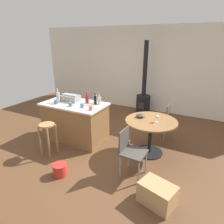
{
  "coord_description": "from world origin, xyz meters",
  "views": [
    {
      "loc": [
        1.99,
        -3.24,
        2.27
      ],
      "look_at": [
        0.13,
        0.35,
        0.77
      ],
      "focal_mm": 31.4,
      "sensor_mm": 36.0,
      "label": 1
    }
  ],
  "objects_px": {
    "cup_3": "(56,102)",
    "folding_chair_near": "(162,118)",
    "kitchen_island": "(75,121)",
    "folding_chair_far": "(130,149)",
    "bottle_3": "(95,99)",
    "bottle_0": "(87,99)",
    "bottle_2": "(95,100)",
    "wooden_stool": "(48,133)",
    "cup_1": "(70,105)",
    "cup_2": "(82,106)",
    "wine_glass": "(157,117)",
    "wood_stove": "(143,98)",
    "cup_0": "(91,108)",
    "bottle_4": "(99,100)",
    "serving_bowl": "(140,116)",
    "toolbox": "(71,98)",
    "bottle_1": "(58,97)",
    "cardboard_box": "(157,194)",
    "dining_table": "(151,128)",
    "plastic_bucket": "(60,170)"
  },
  "relations": [
    {
      "from": "wood_stove",
      "to": "cup_1",
      "type": "height_order",
      "value": "wood_stove"
    },
    {
      "from": "cup_3",
      "to": "bottle_0",
      "type": "bearing_deg",
      "value": 33.18
    },
    {
      "from": "folding_chair_near",
      "to": "bottle_1",
      "type": "bearing_deg",
      "value": -154.41
    },
    {
      "from": "wooden_stool",
      "to": "bottle_2",
      "type": "distance_m",
      "value": 1.24
    },
    {
      "from": "dining_table",
      "to": "serving_bowl",
      "type": "distance_m",
      "value": 0.33
    },
    {
      "from": "kitchen_island",
      "to": "cup_2",
      "type": "distance_m",
      "value": 0.62
    },
    {
      "from": "kitchen_island",
      "to": "plastic_bucket",
      "type": "relative_size",
      "value": 5.96
    },
    {
      "from": "folding_chair_near",
      "to": "cup_0",
      "type": "relative_size",
      "value": 7.64
    },
    {
      "from": "cup_1",
      "to": "serving_bowl",
      "type": "distance_m",
      "value": 1.53
    },
    {
      "from": "wood_stove",
      "to": "cardboard_box",
      "type": "height_order",
      "value": "wood_stove"
    },
    {
      "from": "toolbox",
      "to": "wine_glass",
      "type": "xyz_separation_m",
      "value": [
        2.09,
        0.03,
        -0.12
      ]
    },
    {
      "from": "cup_0",
      "to": "cup_1",
      "type": "relative_size",
      "value": 1.04
    },
    {
      "from": "bottle_0",
      "to": "cup_1",
      "type": "height_order",
      "value": "bottle_0"
    },
    {
      "from": "folding_chair_near",
      "to": "cup_3",
      "type": "distance_m",
      "value": 2.51
    },
    {
      "from": "bottle_4",
      "to": "cup_1",
      "type": "distance_m",
      "value": 0.65
    },
    {
      "from": "wooden_stool",
      "to": "cup_0",
      "type": "bearing_deg",
      "value": 42.61
    },
    {
      "from": "kitchen_island",
      "to": "bottle_0",
      "type": "height_order",
      "value": "bottle_0"
    },
    {
      "from": "bottle_1",
      "to": "cup_3",
      "type": "height_order",
      "value": "bottle_1"
    },
    {
      "from": "wooden_stool",
      "to": "folding_chair_near",
      "type": "distance_m",
      "value": 2.61
    },
    {
      "from": "kitchen_island",
      "to": "folding_chair_far",
      "type": "relative_size",
      "value": 1.73
    },
    {
      "from": "cup_3",
      "to": "cardboard_box",
      "type": "height_order",
      "value": "cup_3"
    },
    {
      "from": "wooden_stool",
      "to": "bottle_3",
      "type": "height_order",
      "value": "bottle_3"
    },
    {
      "from": "cup_3",
      "to": "folding_chair_near",
      "type": "bearing_deg",
      "value": 28.7
    },
    {
      "from": "bottle_1",
      "to": "cup_3",
      "type": "xyz_separation_m",
      "value": [
        0.05,
        -0.13,
        -0.07
      ]
    },
    {
      "from": "bottle_1",
      "to": "cup_3",
      "type": "relative_size",
      "value": 2.67
    },
    {
      "from": "bottle_3",
      "to": "bottle_0",
      "type": "bearing_deg",
      "value": -150.17
    },
    {
      "from": "bottle_3",
      "to": "cup_2",
      "type": "xyz_separation_m",
      "value": [
        -0.07,
        -0.43,
        -0.05
      ]
    },
    {
      "from": "bottle_3",
      "to": "cup_1",
      "type": "xyz_separation_m",
      "value": [
        -0.34,
        -0.48,
        -0.05
      ]
    },
    {
      "from": "bottle_3",
      "to": "cup_3",
      "type": "height_order",
      "value": "bottle_3"
    },
    {
      "from": "wooden_stool",
      "to": "cup_0",
      "type": "xyz_separation_m",
      "value": [
        0.66,
        0.61,
        0.46
      ]
    },
    {
      "from": "bottle_3",
      "to": "plastic_bucket",
      "type": "height_order",
      "value": "bottle_3"
    },
    {
      "from": "wood_stove",
      "to": "cup_3",
      "type": "distance_m",
      "value": 2.87
    },
    {
      "from": "bottle_2",
      "to": "serving_bowl",
      "type": "distance_m",
      "value": 1.08
    },
    {
      "from": "wooden_stool",
      "to": "dining_table",
      "type": "xyz_separation_m",
      "value": [
        1.84,
        1.01,
        0.09
      ]
    },
    {
      "from": "bottle_2",
      "to": "cup_2",
      "type": "height_order",
      "value": "bottle_2"
    },
    {
      "from": "serving_bowl",
      "to": "toolbox",
      "type": "bearing_deg",
      "value": -175.81
    },
    {
      "from": "folding_chair_far",
      "to": "bottle_2",
      "type": "distance_m",
      "value": 1.55
    },
    {
      "from": "toolbox",
      "to": "wine_glass",
      "type": "bearing_deg",
      "value": 0.94
    },
    {
      "from": "wine_glass",
      "to": "cup_1",
      "type": "bearing_deg",
      "value": -168.73
    },
    {
      "from": "dining_table",
      "to": "bottle_4",
      "type": "bearing_deg",
      "value": 178.67
    },
    {
      "from": "folding_chair_near",
      "to": "kitchen_island",
      "type": "bearing_deg",
      "value": -151.86
    },
    {
      "from": "toolbox",
      "to": "bottle_4",
      "type": "relative_size",
      "value": 1.83
    },
    {
      "from": "wooden_stool",
      "to": "folding_chair_far",
      "type": "height_order",
      "value": "folding_chair_far"
    },
    {
      "from": "cup_3",
      "to": "cup_2",
      "type": "bearing_deg",
      "value": 4.54
    },
    {
      "from": "bottle_2",
      "to": "cup_0",
      "type": "distance_m",
      "value": 0.41
    },
    {
      "from": "plastic_bucket",
      "to": "wooden_stool",
      "type": "bearing_deg",
      "value": 146.77
    },
    {
      "from": "dining_table",
      "to": "cup_3",
      "type": "xyz_separation_m",
      "value": [
        -2.12,
        -0.39,
        0.37
      ]
    },
    {
      "from": "folding_chair_far",
      "to": "plastic_bucket",
      "type": "bearing_deg",
      "value": -151.22
    },
    {
      "from": "serving_bowl",
      "to": "bottle_1",
      "type": "bearing_deg",
      "value": -170.29
    },
    {
      "from": "cup_1",
      "to": "cup_2",
      "type": "relative_size",
      "value": 1.01
    }
  ]
}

